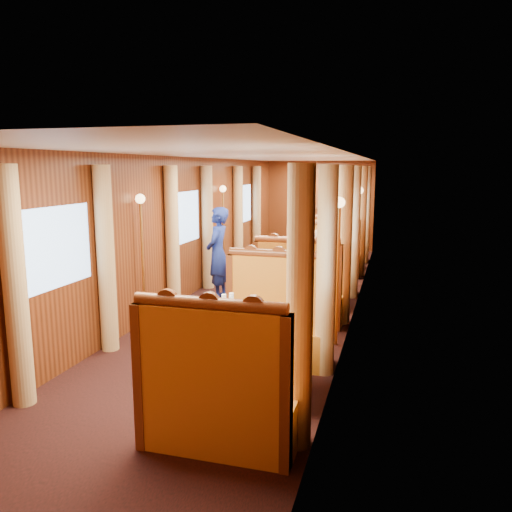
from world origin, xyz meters
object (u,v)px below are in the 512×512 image
at_px(banquette_near_fwd, 218,401).
at_px(teapot_left, 233,321).
at_px(rose_vase_mid, 311,253).
at_px(tea_tray, 241,326).
at_px(banquette_near_aft, 275,326).
at_px(steward, 218,254).
at_px(banquette_far_fwd, 329,257).
at_px(banquette_mid_aft, 319,270).
at_px(teapot_back, 244,318).
at_px(teapot_right, 246,323).
at_px(passenger, 317,255).
at_px(banquette_mid_fwd, 298,296).
at_px(table_near, 252,361).
at_px(table_far, 335,251).
at_px(fruit_plate, 281,330).
at_px(banquette_far_aft, 340,243).
at_px(rose_vase_far, 334,228).
at_px(table_mid, 310,284).

distance_m(banquette_near_fwd, teapot_left, 0.99).
bearing_deg(rose_vase_mid, tea_tray, -91.81).
xyz_separation_m(banquette_near_aft, steward, (-1.64, 2.49, 0.40)).
xyz_separation_m(banquette_far_fwd, steward, (-1.64, -2.49, 0.40)).
height_order(banquette_mid_aft, teapot_back, banquette_mid_aft).
xyz_separation_m(rose_vase_mid, steward, (-1.66, 0.04, -0.11)).
distance_m(teapot_right, passenger, 4.39).
relative_size(rose_vase_mid, passenger, 0.47).
distance_m(banquette_near_fwd, banquette_mid_fwd, 3.50).
relative_size(table_near, table_far, 1.00).
bearing_deg(banquette_mid_fwd, fruit_plate, -82.74).
height_order(banquette_far_aft, rose_vase_mid, banquette_far_aft).
bearing_deg(table_far, tea_tray, -90.76).
bearing_deg(banquette_far_aft, teapot_left, -91.13).
relative_size(table_near, teapot_right, 6.85).
xyz_separation_m(teapot_left, rose_vase_mid, (0.18, 3.59, 0.11)).
distance_m(table_near, passenger, 4.30).
height_order(banquette_mid_aft, fruit_plate, banquette_mid_aft).
bearing_deg(rose_vase_mid, teapot_back, -91.94).
height_order(banquette_far_aft, fruit_plate, banquette_far_aft).
distance_m(tea_tray, teapot_left, 0.11).
relative_size(banquette_mid_aft, tea_tray, 3.94).
relative_size(rose_vase_far, passenger, 0.47).
height_order(table_near, banquette_mid_fwd, banquette_mid_fwd).
bearing_deg(table_far, banquette_near_fwd, -90.00).
distance_m(tea_tray, steward, 3.88).
height_order(table_near, steward, steward).
xyz_separation_m(table_near, banquette_near_aft, (0.00, 1.01, 0.05)).
height_order(table_mid, banquette_mid_fwd, banquette_mid_fwd).
relative_size(banquette_far_fwd, teapot_left, 7.74).
relative_size(banquette_mid_aft, rose_vase_far, 3.72).
xyz_separation_m(table_mid, teapot_back, (-0.10, -3.46, 0.44)).
bearing_deg(banquette_near_aft, teapot_right, -91.59).
xyz_separation_m(banquette_mid_fwd, teapot_left, (-0.16, -2.61, 0.40)).
height_order(table_near, table_far, same).
bearing_deg(table_far, table_near, -90.00).
relative_size(banquette_near_fwd, rose_vase_far, 3.72).
relative_size(banquette_near_fwd, table_mid, 1.28).
xyz_separation_m(table_near, banquette_mid_fwd, (0.00, 2.49, 0.05)).
bearing_deg(banquette_near_fwd, table_far, 90.00).
relative_size(banquette_mid_fwd, table_far, 1.28).
bearing_deg(table_near, banquette_mid_aft, 90.00).
height_order(table_mid, banquette_far_aft, banquette_far_aft).
height_order(banquette_near_fwd, banquette_far_aft, same).
height_order(banquette_near_aft, table_mid, banquette_near_aft).
distance_m(banquette_mid_fwd, rose_vase_mid, 1.10).
height_order(banquette_near_aft, table_far, banquette_near_aft).
bearing_deg(table_far, banquette_near_aft, -90.00).
bearing_deg(teapot_left, teapot_back, 60.72).
bearing_deg(teapot_right, fruit_plate, 5.59).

